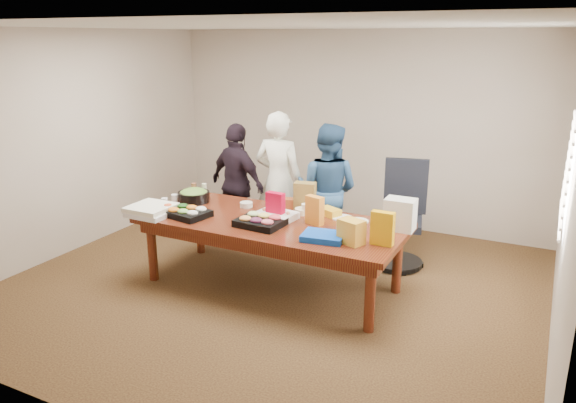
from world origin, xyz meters
The scene contains 39 objects.
floor centered at (0.00, 0.00, -0.01)m, with size 5.50×5.00×0.02m, color #47301E.
ceiling centered at (0.00, 0.00, 2.71)m, with size 5.50×5.00×0.02m, color white.
wall_back centered at (0.00, 2.50, 1.35)m, with size 5.50×0.04×2.70m, color beige.
wall_front centered at (0.00, -2.50, 1.35)m, with size 5.50×0.04×2.70m, color beige.
wall_left centered at (-2.75, 0.00, 1.35)m, with size 0.04×5.00×2.70m, color beige.
wall_right centered at (2.75, 0.00, 1.35)m, with size 0.04×5.00×2.70m, color beige.
window_panel centered at (2.72, 0.60, 1.50)m, with size 0.03×1.40×1.10m, color white.
window_blinds centered at (2.68, 0.60, 1.50)m, with size 0.04×1.36×1.00m, color beige.
conference_table centered at (0.00, 0.00, 0.38)m, with size 2.80×1.20×0.75m, color #4C1C0F.
office_chair centered at (1.06, 1.13, 0.60)m, with size 0.61×0.61×1.19m, color black.
person_center centered at (-0.46, 1.06, 0.87)m, with size 0.64×0.42×1.74m, color white.
person_right centered at (0.17, 1.12, 0.81)m, with size 0.79×0.62×1.63m, color #2A4E78.
person_left centered at (-1.03, 1.00, 0.78)m, with size 0.92×0.38×1.56m, color black.
veggie_tray centered at (-0.86, -0.29, 0.78)m, with size 0.44×0.34×0.07m, color black.
fruit_tray centered at (-0.02, -0.20, 0.79)m, with size 0.46×0.36×0.07m, color black.
sheet_cake centered at (0.02, 0.06, 0.79)m, with size 0.41×0.31×0.07m, color silver.
salad_bowl centered at (-1.13, 0.19, 0.81)m, with size 0.37×0.37×0.12m, color black.
chip_bag_blue centered at (0.71, -0.28, 0.78)m, with size 0.39×0.30×0.06m, color blue.
chip_bag_red centered at (0.02, 0.05, 0.89)m, with size 0.20×0.08×0.29m, color #BB032A.
chip_bag_yellow centered at (1.25, -0.16, 0.91)m, with size 0.21×0.08×0.32m, color #E2A209.
chip_bag_orange centered at (0.45, 0.09, 0.90)m, with size 0.19×0.08×0.30m, color orange.
mayo_jar centered at (0.24, 0.32, 0.81)m, with size 0.08×0.08×0.13m, color white.
mustard_bottle centered at (0.34, 0.35, 0.83)m, with size 0.06×0.06×0.17m, color yellow.
dressing_bottle centered at (-1.20, 0.29, 0.85)m, with size 0.06×0.06×0.19m, color brown.
ranch_bottle centered at (-1.12, 0.39, 0.83)m, with size 0.06×0.06×0.17m, color beige.
banana_bunch centered at (0.49, 0.42, 0.79)m, with size 0.24×0.14×0.08m, color gold.
bread_loaf centered at (0.04, 0.50, 0.80)m, with size 0.27×0.12×0.11m, color #9C4922.
kraft_bag centered at (0.15, 0.51, 0.90)m, with size 0.23×0.13×0.30m, color olive.
red_cup centered at (-1.10, -0.32, 0.80)m, with size 0.08×0.08×0.11m, color #D24A25.
clear_cup_a centered at (-1.30, -0.13, 0.80)m, with size 0.08×0.08×0.10m, color white.
clear_cup_b centered at (-1.30, 0.05, 0.80)m, with size 0.07×0.07×0.10m, color white.
pizza_box_lower centered at (-1.24, -0.41, 0.78)m, with size 0.44×0.44×0.05m, color white.
pizza_box_upper centered at (-1.26, -0.41, 0.83)m, with size 0.44×0.44×0.05m, color white.
plate_a centered at (0.83, 0.36, 0.76)m, with size 0.23×0.23×0.01m, color silver.
plate_b centered at (0.64, 0.39, 0.76)m, with size 0.22×0.22×0.01m, color white.
dip_bowl_a centered at (0.20, 0.33, 0.78)m, with size 0.16×0.16×0.06m, color #F6EBC0.
dip_bowl_b centered at (-0.47, 0.28, 0.78)m, with size 0.14×0.14×0.06m, color beige.
grocery_bag_white centered at (1.28, 0.32, 0.91)m, with size 0.30×0.21×0.32m, color silver.
grocery_bag_yellow centered at (0.98, -0.26, 0.87)m, with size 0.23×0.16×0.23m, color gold.
Camera 1 is at (2.59, -4.79, 2.60)m, focal length 34.14 mm.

